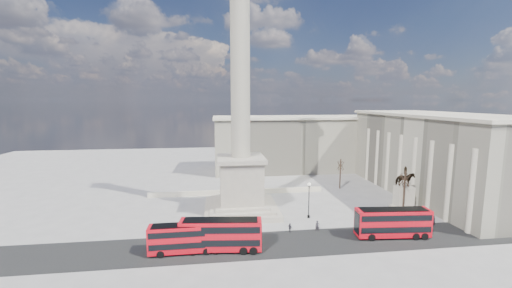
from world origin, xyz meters
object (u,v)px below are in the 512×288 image
object	(u,v)px
red_bus_b	(221,235)
pedestrian_walking	(317,226)
red_bus_a	(187,238)
victorian_lamp	(309,197)
pedestrian_crossing	(290,228)
equestrian_statue	(404,194)
red_bus_c	(393,222)
nelsons_column	(241,146)
pedestrian_standing	(433,221)

from	to	relation	value
red_bus_b	pedestrian_walking	distance (m)	16.54
red_bus_a	victorian_lamp	bearing A→B (deg)	26.58
victorian_lamp	pedestrian_crossing	size ratio (longest dim) A/B	4.32
red_bus_a	equestrian_statue	world-z (taller)	equestrian_statue
red_bus_b	red_bus_c	bearing A→B (deg)	8.55
nelsons_column	pedestrian_standing	size ratio (longest dim) A/B	28.38
red_bus_c	red_bus_b	bearing A→B (deg)	-172.95
pedestrian_walking	pedestrian_standing	size ratio (longest dim) A/B	1.08
red_bus_b	pedestrian_crossing	xyz separation A→B (m)	(11.27, 5.03, -1.70)
red_bus_b	equestrian_statue	world-z (taller)	equestrian_statue
nelsons_column	pedestrian_standing	xyz separation A→B (m)	(32.39, -11.50, -12.04)
red_bus_c	pedestrian_crossing	xyz separation A→B (m)	(-15.67, 3.89, -1.67)
victorian_lamp	pedestrian_standing	distance (m)	21.49
nelsons_column	victorian_lamp	xyz separation A→B (m)	(12.04, -5.30, -9.00)
nelsons_column	pedestrian_walking	xyz separation A→B (m)	(11.66, -11.50, -11.97)
red_bus_a	pedestrian_crossing	bearing A→B (deg)	16.51
red_bus_a	pedestrian_standing	world-z (taller)	red_bus_a
nelsons_column	victorian_lamp	world-z (taller)	nelsons_column
red_bus_a	nelsons_column	bearing A→B (deg)	60.18
victorian_lamp	equestrian_statue	size ratio (longest dim) A/B	0.77
red_bus_c	nelsons_column	bearing A→B (deg)	151.27
nelsons_column	equestrian_statue	distance (m)	33.92
red_bus_b	pedestrian_walking	world-z (taller)	red_bus_b
equestrian_statue	pedestrian_crossing	world-z (taller)	equestrian_statue
red_bus_a	red_bus_c	bearing A→B (deg)	1.43
red_bus_c	pedestrian_standing	xyz separation A→B (m)	(9.59, 3.52, -1.56)
red_bus_a	red_bus_c	distance (m)	31.86
red_bus_b	pedestrian_crossing	distance (m)	12.45
victorian_lamp	pedestrian_walking	bearing A→B (deg)	-93.45
pedestrian_standing	red_bus_b	bearing A→B (deg)	1.91
red_bus_b	red_bus_c	size ratio (longest dim) A/B	1.02
red_bus_a	red_bus_b	bearing A→B (deg)	-1.61
red_bus_a	red_bus_b	xyz separation A→B (m)	(4.91, -0.10, 0.27)
nelsons_column	pedestrian_walking	size ratio (longest dim) A/B	26.28
nelsons_column	red_bus_b	bearing A→B (deg)	-104.35
victorian_lamp	pedestrian_walking	size ratio (longest dim) A/B	3.50
nelsons_column	pedestrian_crossing	distance (m)	17.95
pedestrian_walking	red_bus_b	bearing A→B (deg)	-155.86
victorian_lamp	pedestrian_standing	xyz separation A→B (m)	(20.36, -6.20, -3.03)
red_bus_b	pedestrian_standing	xyz separation A→B (m)	(36.53, 4.65, -1.59)
pedestrian_walking	pedestrian_crossing	world-z (taller)	pedestrian_walking
red_bus_a	red_bus_c	size ratio (longest dim) A/B	0.89
red_bus_c	pedestrian_standing	world-z (taller)	red_bus_c
red_bus_a	victorian_lamp	xyz separation A→B (m)	(21.08, 10.75, 1.71)
red_bus_b	pedestrian_standing	size ratio (longest dim) A/B	6.74
red_bus_c	pedestrian_crossing	distance (m)	16.23
equestrian_statue	pedestrian_standing	xyz separation A→B (m)	(0.08, -8.66, -2.13)
pedestrian_walking	pedestrian_standing	world-z (taller)	pedestrian_walking
nelsons_column	pedestrian_walking	world-z (taller)	nelsons_column
victorian_lamp	pedestrian_walking	world-z (taller)	victorian_lamp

